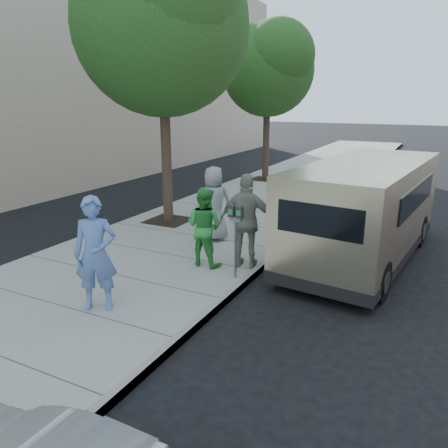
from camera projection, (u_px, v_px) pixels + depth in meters
The scene contains 11 objects.
ground at pixel (195, 265), 9.74m from camera, with size 120.00×120.00×0.00m, color black.
sidewalk at pixel (158, 255), 10.15m from camera, with size 5.00×60.00×0.15m, color gray.
curb_face at pixel (254, 273), 9.10m from camera, with size 0.12×60.00×0.16m, color gray.
tree_near at pixel (163, 19), 11.24m from camera, with size 4.62×4.60×7.53m.
tree_far at pixel (269, 66), 17.94m from camera, with size 3.92×3.80×6.49m.
parking_meter at pixel (235, 226), 8.40m from camera, with size 0.31×0.12×1.47m.
van at pixel (366, 209), 9.83m from camera, with size 2.66×6.25×2.25m.
person_officer at pixel (96, 254), 7.19m from camera, with size 0.71×0.47×1.94m, color #5A7FBF.
person_green_shirt at pixel (204, 227), 9.17m from camera, with size 0.82×0.64×1.68m, color green.
person_gray_shirt at pixel (214, 204), 10.78m from camera, with size 0.91×0.59×1.86m, color #949496.
person_striped_polo at pixel (247, 221), 9.01m from camera, with size 1.16×0.48×1.99m, color gray.
Camera 1 is at (4.69, -7.83, 3.59)m, focal length 35.00 mm.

